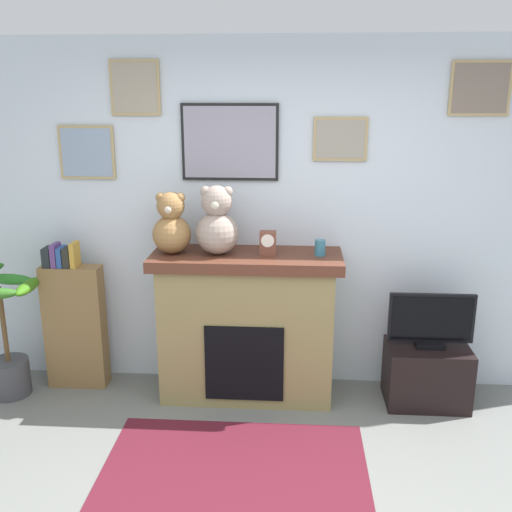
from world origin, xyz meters
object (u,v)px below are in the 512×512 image
Objects in this scene: bookshelf at (75,322)px; candle_jar at (320,248)px; teddy_bear_cream at (217,224)px; teddy_bear_tan at (171,226)px; television at (431,321)px; mantel_clock at (268,243)px; fireplace at (247,324)px; potted_plant at (5,341)px; tv_stand at (426,374)px.

candle_jar reaches higher than bookshelf.
teddy_bear_tan is at bearing 179.99° from teddy_bear_cream.
television is 5.27× the size of candle_jar.
teddy_bear_tan is (-0.68, 0.00, 0.11)m from mantel_clock.
fireplace is at bearing 177.68° from television.
teddy_bear_tan is at bearing 5.52° from potted_plant.
tv_stand is 1.33× the size of teddy_bear_tan.
candle_jar is at bearing 177.44° from television.
teddy_bear_cream reaches higher than fireplace.
tv_stand is 5.11× the size of candle_jar.
television is at bearing -1.32° from teddy_bear_cream.
television is at bearing -90.00° from tv_stand.
bookshelf is at bearing 176.62° from teddy_bear_cream.
potted_plant is 5.93× the size of mantel_clock.
bookshelf is at bearing 177.40° from mantel_clock.
candle_jar is (0.52, -0.02, 0.60)m from fireplace.
mantel_clock is at bearing 3.56° from potted_plant.
mantel_clock reaches higher than fireplace.
teddy_bear_cream reaches higher than television.
fireplace is 1.80m from potted_plant.
fireplace is 11.87× the size of candle_jar.
mantel_clock reaches higher than candle_jar.
fireplace is at bearing 177.74° from tv_stand.
potted_plant is 2.28× the size of teddy_bear_tan.
bookshelf is 2.60× the size of teddy_bear_tan.
teddy_bear_tan is (-1.85, 0.04, 0.66)m from television.
teddy_bear_cream is at bearing 4.38° from potted_plant.
candle_jar is 0.74m from teddy_bear_cream.
teddy_bear_cream is (1.12, -0.07, 0.80)m from bookshelf.
tv_stand is 2.14m from teddy_bear_tan.
teddy_bear_tan reaches higher than candle_jar.
bookshelf is 1.90× the size of television.
candle_jar reaches higher than fireplace.
tv_stand is at bearing -2.45° from candle_jar.
candle_jar is at bearing -1.95° from fireplace.
bookshelf is at bearing 177.93° from fireplace.
potted_plant is 3.12m from tv_stand.
television is at bearing -2.32° from fireplace.
mantel_clock is (-1.17, 0.03, 0.55)m from television.
mantel_clock reaches higher than bookshelf.
mantel_clock is (-0.37, -0.00, 0.03)m from candle_jar.
teddy_bear_tan reaches higher than tv_stand.
bookshelf is 1.96× the size of tv_stand.
potted_plant is at bearing -175.62° from teddy_bear_cream.
teddy_bear_tan is 0.33m from teddy_bear_cream.
television is (3.11, 0.09, 0.20)m from potted_plant.
teddy_bear_tan is (0.79, -0.07, 0.78)m from bookshelf.
tv_stand is at bearing -2.26° from fireplace.
television is 1.67m from teddy_bear_cream.
mantel_clock is at bearing -0.07° from teddy_bear_tan.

